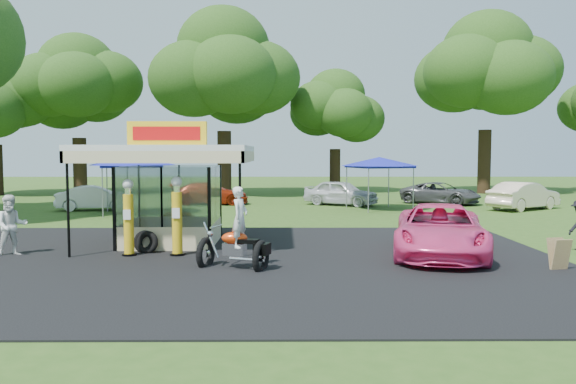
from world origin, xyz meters
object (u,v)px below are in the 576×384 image
(tent_west, at_px, (133,161))
(gas_pump_left, at_px, (129,220))
(a_frame_sign, at_px, (559,254))
(bg_car_a, at_px, (95,198))
(bg_car_b, at_px, (210,193))
(bg_car_d, at_px, (441,193))
(bg_car_e, at_px, (524,196))
(motorcycle, at_px, (237,236))
(kiosk_car, at_px, (183,223))
(spectator_west, at_px, (11,226))
(tent_east, at_px, (379,162))
(gas_pump_right, at_px, (177,218))
(bg_car_c, at_px, (341,193))
(gas_station_kiosk, at_px, (171,193))
(pink_sedan, at_px, (440,231))

(tent_west, bearing_deg, gas_pump_left, -75.67)
(a_frame_sign, height_order, tent_west, tent_west)
(bg_car_a, bearing_deg, bg_car_b, -71.64)
(bg_car_d, distance_m, bg_car_e, 5.06)
(motorcycle, bearing_deg, tent_west, 134.87)
(a_frame_sign, bearing_deg, bg_car_b, 110.80)
(motorcycle, distance_m, kiosk_car, 6.90)
(bg_car_e, distance_m, tent_west, 21.24)
(gas_pump_left, height_order, bg_car_a, gas_pump_left)
(spectator_west, distance_m, bg_car_a, 13.92)
(tent_west, xyz_separation_m, tent_east, (13.05, 2.08, -0.10))
(bg_car_a, xyz_separation_m, tent_west, (2.59, -1.83, 2.06))
(gas_pump_right, relative_size, bg_car_c, 0.55)
(kiosk_car, xyz_separation_m, spectator_west, (-4.43, -4.38, 0.46))
(bg_car_b, distance_m, bg_car_d, 14.18)
(a_frame_sign, bearing_deg, gas_station_kiosk, 147.94)
(gas_pump_right, distance_m, pink_sedan, 7.99)
(bg_car_c, relative_size, bg_car_d, 0.93)
(tent_west, bearing_deg, gas_station_kiosk, -68.15)
(bg_car_a, distance_m, bg_car_e, 23.65)
(bg_car_a, bearing_deg, bg_car_c, -90.31)
(gas_station_kiosk, distance_m, motorcycle, 4.99)
(gas_pump_right, bearing_deg, gas_pump_left, -179.04)
(kiosk_car, xyz_separation_m, bg_car_a, (-6.50, 9.38, 0.19))
(pink_sedan, height_order, tent_west, tent_west)
(kiosk_car, height_order, bg_car_c, bg_car_c)
(gas_pump_right, height_order, bg_car_d, gas_pump_right)
(gas_pump_left, height_order, bg_car_c, gas_pump_left)
(a_frame_sign, relative_size, kiosk_car, 0.31)
(gas_station_kiosk, distance_m, bg_car_c, 16.16)
(bg_car_a, bearing_deg, tent_east, -100.92)
(bg_car_d, xyz_separation_m, bg_car_e, (3.63, -3.53, 0.10))
(spectator_west, bearing_deg, motorcycle, -45.35)
(bg_car_d, bearing_deg, bg_car_b, 127.23)
(bg_car_c, bearing_deg, bg_car_e, -75.12)
(gas_pump_right, xyz_separation_m, motorcycle, (1.99, -1.92, -0.26))
(gas_pump_right, xyz_separation_m, tent_east, (8.51, 14.08, 1.47))
(bg_car_c, relative_size, tent_west, 1.03)
(bg_car_e, bearing_deg, pink_sedan, 114.57)
(bg_car_c, xyz_separation_m, bg_car_d, (6.24, 0.87, -0.09))
(gas_station_kiosk, xyz_separation_m, bg_car_c, (7.28, 14.39, -1.02))
(gas_pump_left, height_order, spectator_west, gas_pump_left)
(kiosk_car, bearing_deg, tent_west, 27.39)
(gas_pump_right, relative_size, tent_west, 0.56)
(tent_west, bearing_deg, pink_sedan, -43.83)
(kiosk_car, relative_size, tent_west, 0.65)
(bg_car_d, bearing_deg, gas_station_kiosk, 174.57)
(pink_sedan, relative_size, bg_car_e, 1.21)
(a_frame_sign, height_order, bg_car_e, bg_car_e)
(motorcycle, bearing_deg, bg_car_a, 139.81)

